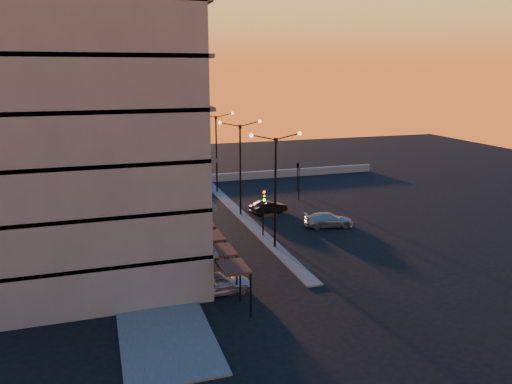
% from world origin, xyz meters
% --- Properties ---
extents(ground, '(120.00, 120.00, 0.00)m').
position_xyz_m(ground, '(0.00, 0.00, 0.00)').
color(ground, black).
rests_on(ground, ground).
extents(sidewalk_west, '(5.00, 40.00, 0.12)m').
position_xyz_m(sidewalk_west, '(-10.50, 4.00, 0.06)').
color(sidewalk_west, '#4C4D4A').
rests_on(sidewalk_west, ground).
extents(median, '(1.20, 36.00, 0.12)m').
position_xyz_m(median, '(0.00, 10.00, 0.06)').
color(median, '#4C4D4A').
rests_on(median, ground).
extents(parapet, '(44.00, 0.50, 1.00)m').
position_xyz_m(parapet, '(2.00, 26.00, 0.50)').
color(parapet, gray).
rests_on(parapet, ground).
extents(building, '(14.35, 17.08, 25.00)m').
position_xyz_m(building, '(-14.00, 0.03, 11.91)').
color(building, slate).
rests_on(building, ground).
extents(streetlamp_near, '(4.32, 0.32, 9.51)m').
position_xyz_m(streetlamp_near, '(0.00, 0.00, 5.59)').
color(streetlamp_near, black).
rests_on(streetlamp_near, ground).
extents(streetlamp_mid, '(4.32, 0.32, 9.51)m').
position_xyz_m(streetlamp_mid, '(0.00, 10.00, 5.59)').
color(streetlamp_mid, black).
rests_on(streetlamp_mid, ground).
extents(streetlamp_far, '(4.32, 0.32, 9.51)m').
position_xyz_m(streetlamp_far, '(0.00, 20.00, 5.59)').
color(streetlamp_far, black).
rests_on(streetlamp_far, ground).
extents(traffic_light_main, '(0.28, 0.44, 4.25)m').
position_xyz_m(traffic_light_main, '(0.00, 2.87, 2.89)').
color(traffic_light_main, black).
rests_on(traffic_light_main, ground).
extents(signal_east_a, '(0.13, 0.16, 3.60)m').
position_xyz_m(signal_east_a, '(8.00, 14.00, 1.93)').
color(signal_east_a, black).
rests_on(signal_east_a, ground).
extents(signal_east_b, '(0.42, 1.99, 3.60)m').
position_xyz_m(signal_east_b, '(9.50, 18.00, 3.10)').
color(signal_east_b, black).
rests_on(signal_east_b, ground).
extents(car_hatchback, '(4.46, 2.11, 1.47)m').
position_xyz_m(car_hatchback, '(-6.50, -6.97, 0.74)').
color(car_hatchback, '#ABACB3').
rests_on(car_hatchback, ground).
extents(car_sedan, '(4.17, 2.31, 1.30)m').
position_xyz_m(car_sedan, '(2.87, 9.73, 0.65)').
color(car_sedan, black).
rests_on(car_sedan, ground).
extents(car_wagon, '(4.79, 2.69, 1.31)m').
position_xyz_m(car_wagon, '(6.75, 3.86, 0.66)').
color(car_wagon, '#9A9EA1').
rests_on(car_wagon, ground).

